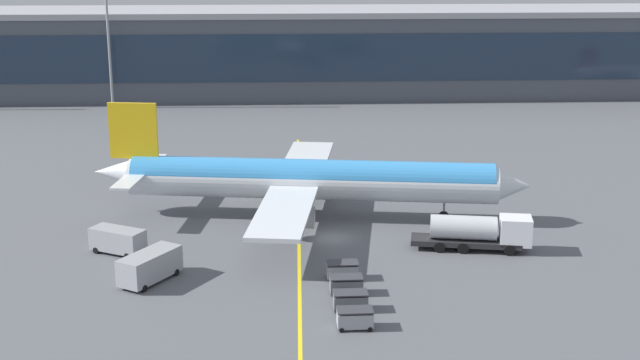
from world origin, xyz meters
The scene contains 12 objects.
ground_plane centered at (0.00, 0.00, 0.00)m, with size 700.00×700.00×0.00m, color #515459.
apron_lead_in_line centered at (-2.97, 2.00, 0.00)m, with size 0.30×80.00×0.01m, color yellow.
terminal_building centered at (15.13, 79.71, 7.71)m, with size 222.43×20.65×15.39m.
main_airliner centered at (-1.88, 6.42, 4.03)m, with size 44.52×35.55×11.57m.
fuel_tanker centered at (13.35, -4.02, 1.75)m, with size 11.07×4.36×3.25m.
lavatory_truck centered at (-15.71, -10.31, 1.42)m, with size 5.08×6.12×2.50m.
crew_van centered at (-19.59, -3.25, 1.31)m, with size 5.40×4.23×2.30m.
baggage_cart_0 centered at (0.57, -20.00, 0.78)m, with size 2.69×1.67×1.48m.
baggage_cart_1 centered at (0.50, -16.80, 0.78)m, with size 2.69×1.67×1.48m.
baggage_cart_2 centered at (0.43, -13.60, 0.78)m, with size 2.69×1.67×1.48m.
baggage_cart_3 centered at (0.36, -10.40, 0.78)m, with size 2.69×1.67×1.48m.
apron_light_mast_1 centered at (-32.71, 67.75, 15.01)m, with size 2.80×0.50×25.96m.
Camera 1 is at (-4.83, -78.28, 27.55)m, focal length 48.81 mm.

